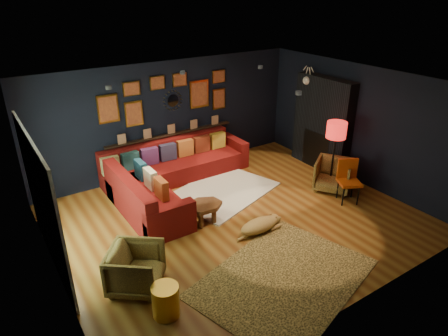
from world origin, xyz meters
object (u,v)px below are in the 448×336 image
coffee_table (204,208)px  dog (259,223)px  gold_stool (166,301)px  orange_chair (348,177)px  sectional (166,177)px  pouf (151,195)px  armchair_left (136,267)px  armchair_right (333,174)px  floor_lamp (336,133)px

coffee_table → dog: 1.08m
gold_stool → orange_chair: size_ratio=0.53×
sectional → pouf: sectional is taller
pouf → dog: pouf is taller
sectional → armchair_left: (-1.71, -2.54, 0.05)m
coffee_table → armchair_left: 1.99m
sectional → orange_chair: orange_chair is taller
armchair_right → gold_stool: 4.83m
pouf → gold_stool: gold_stool is taller
sectional → floor_lamp: bearing=-30.8°
gold_stool → sectional: bearing=64.1°
orange_chair → dog: size_ratio=0.82×
armchair_right → coffee_table: bearing=-131.3°
sectional → coffee_table: 1.57m
coffee_table → armchair_right: size_ratio=1.05×
coffee_table → gold_stool: 2.34m
floor_lamp → dog: 2.69m
gold_stool → dog: 2.46m
sectional → armchair_right: size_ratio=4.47×
sectional → pouf: bearing=-144.6°
coffee_table → floor_lamp: size_ratio=0.53×
pouf → armchair_right: (3.57, -1.60, 0.18)m
sectional → armchair_right: 3.64m
dog → orange_chair: bearing=-2.6°
armchair_left → armchair_right: 4.81m
floor_lamp → dog: floor_lamp is taller
armchair_left → orange_chair: size_ratio=0.85×
armchair_left → armchair_right: (4.77, 0.59, 0.00)m
orange_chair → dog: bearing=-153.3°
sectional → floor_lamp: (3.11, -1.86, 0.95)m
dog → armchair_right: bearing=9.1°
sectional → gold_stool: sectional is taller
pouf → floor_lamp: size_ratio=0.34×
pouf → floor_lamp: bearing=-22.5°
sectional → armchair_left: bearing=-123.9°
coffee_table → gold_stool: gold_stool is taller
armchair_right → gold_stool: (-4.65, -1.31, -0.15)m
coffee_table → dog: bearing=-50.4°
coffee_table → armchair_left: bearing=-150.7°
armchair_left → orange_chair: bearing=-50.0°
armchair_right → dog: bearing=-113.6°
armchair_right → orange_chair: orange_chair is taller
sectional → coffee_table: size_ratio=4.25×
floor_lamp → coffee_table: bearing=174.7°
sectional → dog: 2.50m
sectional → pouf: size_ratio=6.71×
armchair_left → armchair_right: bearing=-44.2°
armchair_right → dog: 2.40m
armchair_left → floor_lamp: 4.95m
armchair_right → armchair_left: bearing=-117.1°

